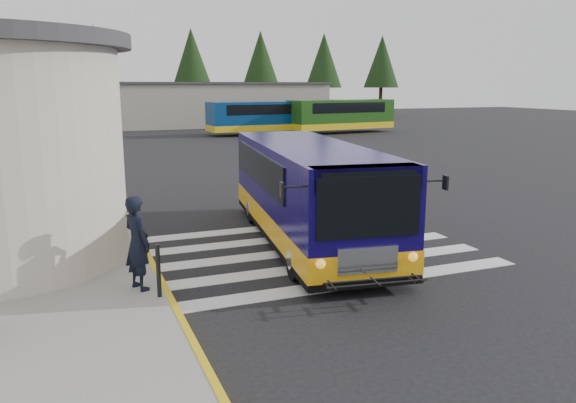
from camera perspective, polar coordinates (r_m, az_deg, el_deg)
name	(u,v)px	position (r m, az deg, el deg)	size (l,w,h in m)	color
ground	(308,241)	(14.40, 2.08, -4.02)	(140.00, 140.00, 0.00)	black
curb_strip	(128,218)	(17.18, -15.96, -1.60)	(0.12, 34.00, 0.16)	yellow
crosswalk	(303,251)	(13.50, 1.51, -5.06)	(8.00, 5.35, 0.01)	silver
depot_building	(190,104)	(55.92, -9.88, 9.72)	(26.40, 8.40, 4.20)	gray
tree_line	(176,58)	(63.86, -11.32, 14.09)	(58.40, 4.40, 10.00)	black
transit_bus	(308,196)	(14.04, 2.08, 0.55)	(3.85, 9.00, 2.48)	#100752
pedestrian_a	(137,243)	(10.79, -15.05, -4.08)	(0.65, 0.43, 1.78)	black
bollard	(158,271)	(10.41, -13.02, -6.88)	(0.08, 0.08, 0.98)	black
far_bus_a	(262,116)	(45.58, -2.64, 8.66)	(8.90, 2.98, 2.26)	navy
far_bus_b	(341,114)	(47.33, 5.43, 8.81)	(9.35, 3.65, 2.35)	#1B4712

